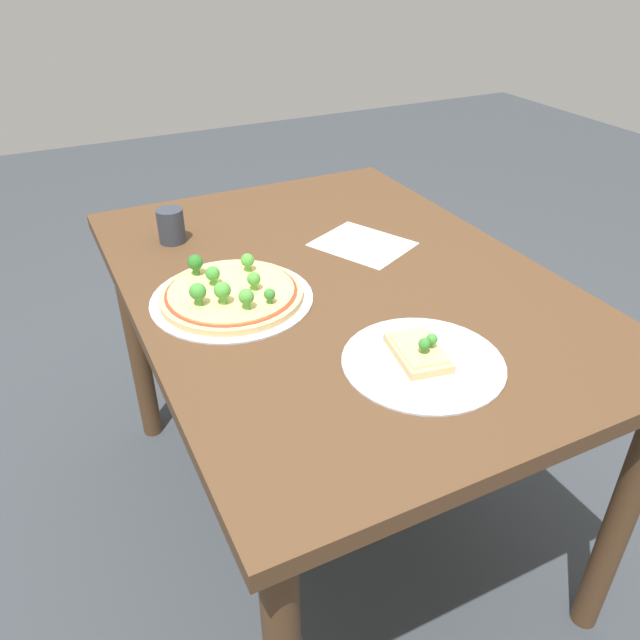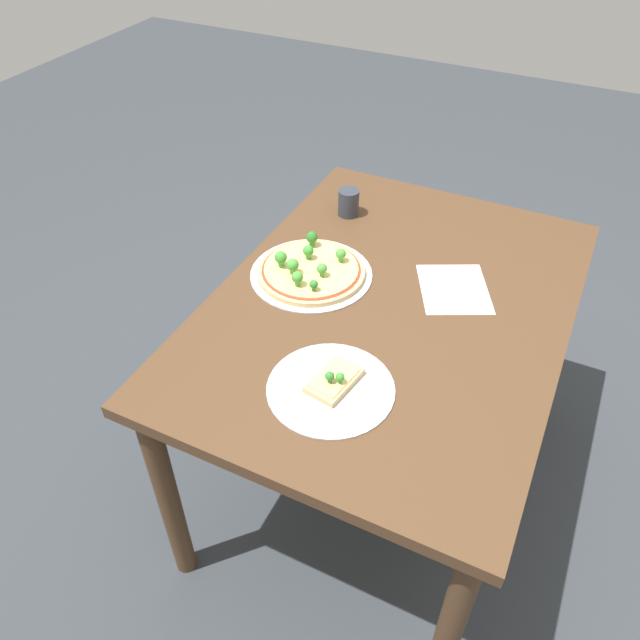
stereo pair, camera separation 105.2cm
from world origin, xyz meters
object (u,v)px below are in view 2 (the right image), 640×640
object	(u,v)px
dining_table	(389,329)
drinking_cup	(349,203)
pizza_tray_slice	(332,385)
pizza_tray_whole	(311,270)

from	to	relation	value
dining_table	drinking_cup	world-z (taller)	drinking_cup
dining_table	pizza_tray_slice	distance (m)	0.36
dining_table	pizza_tray_whole	bearing A→B (deg)	86.70
pizza_tray_whole	dining_table	bearing A→B (deg)	-93.30
dining_table	drinking_cup	xyz separation A→B (m)	(0.35, 0.28, 0.14)
pizza_tray_whole	drinking_cup	bearing A→B (deg)	5.88
dining_table	pizza_tray_slice	world-z (taller)	pizza_tray_slice
dining_table	pizza_tray_whole	size ratio (longest dim) A/B	3.65
dining_table	drinking_cup	bearing A→B (deg)	38.83
pizza_tray_slice	drinking_cup	world-z (taller)	drinking_cup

